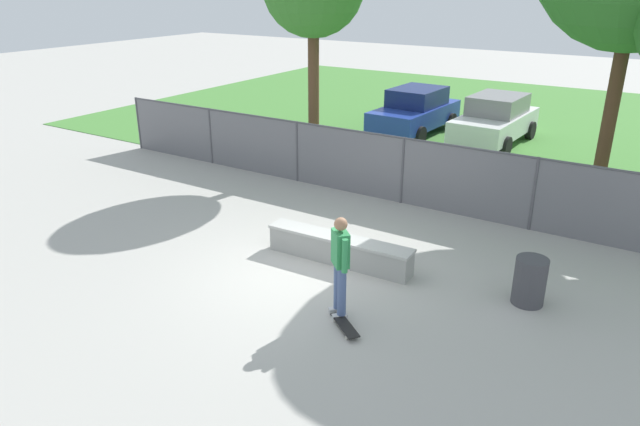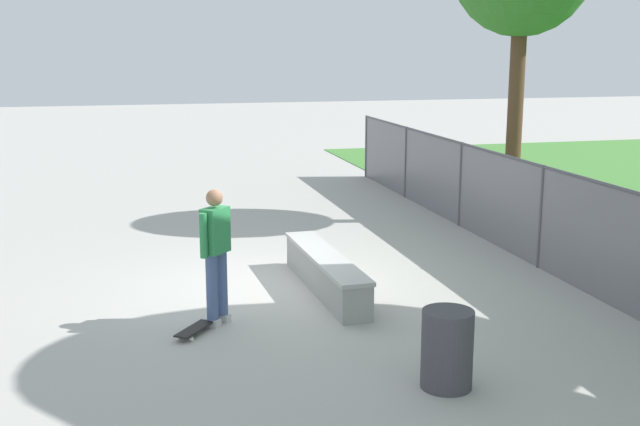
{
  "view_description": "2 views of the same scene",
  "coord_description": "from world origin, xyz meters",
  "px_view_note": "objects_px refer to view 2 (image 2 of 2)",
  "views": [
    {
      "loc": [
        5.77,
        -8.3,
        5.36
      ],
      "look_at": [
        0.16,
        0.51,
        1.15
      ],
      "focal_mm": 32.69,
      "sensor_mm": 36.0,
      "label": 1
    },
    {
      "loc": [
        11.44,
        -1.97,
        3.62
      ],
      "look_at": [
        0.33,
        0.8,
        1.2
      ],
      "focal_mm": 44.27,
      "sensor_mm": 36.0,
      "label": 2
    }
  ],
  "objects_px": {
    "skateboarder": "(216,251)",
    "trash_bin": "(447,349)",
    "concrete_ledge": "(325,273)",
    "skateboard": "(197,328)"
  },
  "relations": [
    {
      "from": "skateboarder",
      "to": "concrete_ledge",
      "type": "bearing_deg",
      "value": 121.12
    },
    {
      "from": "concrete_ledge",
      "to": "skateboarder",
      "type": "xyz_separation_m",
      "value": [
        1.06,
        -1.75,
        0.72
      ]
    },
    {
      "from": "skateboarder",
      "to": "trash_bin",
      "type": "height_order",
      "value": "skateboarder"
    },
    {
      "from": "concrete_ledge",
      "to": "skateboarder",
      "type": "height_order",
      "value": "skateboarder"
    },
    {
      "from": "skateboarder",
      "to": "skateboard",
      "type": "distance_m",
      "value": 1.02
    },
    {
      "from": "skateboarder",
      "to": "trash_bin",
      "type": "distance_m",
      "value": 3.43
    },
    {
      "from": "concrete_ledge",
      "to": "skateboard",
      "type": "bearing_deg",
      "value": -56.83
    },
    {
      "from": "concrete_ledge",
      "to": "trash_bin",
      "type": "relative_size",
      "value": 3.61
    },
    {
      "from": "concrete_ledge",
      "to": "trash_bin",
      "type": "bearing_deg",
      "value": 6.48
    },
    {
      "from": "skateboarder",
      "to": "trash_bin",
      "type": "xyz_separation_m",
      "value": [
        2.59,
        2.17,
        -0.57
      ]
    }
  ]
}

